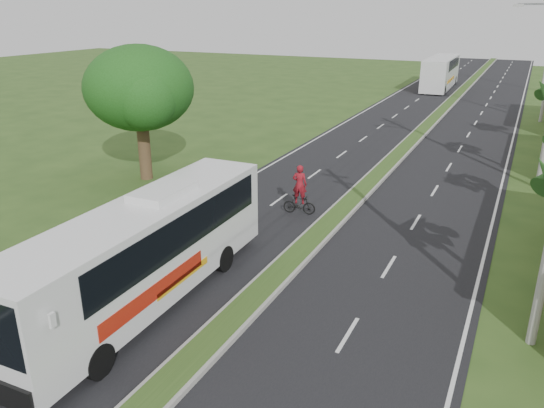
% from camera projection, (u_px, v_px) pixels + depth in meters
% --- Properties ---
extents(ground, '(180.00, 180.00, 0.00)m').
position_uv_depth(ground, '(246.00, 308.00, 17.50)').
color(ground, '#2E4A1B').
rests_on(ground, ground).
extents(road_asphalt, '(14.00, 160.00, 0.02)m').
position_uv_depth(road_asphalt, '(393.00, 161.00, 34.37)').
color(road_asphalt, black).
rests_on(road_asphalt, ground).
extents(median_strip, '(1.20, 160.00, 0.18)m').
position_uv_depth(median_strip, '(393.00, 159.00, 34.34)').
color(median_strip, gray).
rests_on(median_strip, ground).
extents(lane_edge_left, '(0.12, 160.00, 0.01)m').
position_uv_depth(lane_edge_left, '(298.00, 149.00, 37.11)').
color(lane_edge_left, silver).
rests_on(lane_edge_left, ground).
extents(lane_edge_right, '(0.12, 160.00, 0.01)m').
position_uv_depth(lane_edge_right, '(504.00, 174.00, 31.64)').
color(lane_edge_right, silver).
rests_on(lane_edge_right, ground).
extents(shade_tree, '(6.30, 6.00, 7.54)m').
position_uv_depth(shade_tree, '(138.00, 91.00, 29.15)').
color(shade_tree, '#473321').
rests_on(shade_tree, ground).
extents(coach_bus_main, '(2.68, 11.64, 3.75)m').
position_uv_depth(coach_bus_main, '(146.00, 247.00, 17.15)').
color(coach_bus_main, silver).
rests_on(coach_bus_main, ground).
extents(coach_bus_far, '(3.05, 12.83, 3.72)m').
position_uv_depth(coach_bus_far, '(441.00, 71.00, 64.40)').
color(coach_bus_far, white).
rests_on(coach_bus_far, ground).
extents(motorcyclist, '(1.62, 0.68, 2.44)m').
position_uv_depth(motorcyclist, '(299.00, 195.00, 25.19)').
color(motorcyclist, black).
rests_on(motorcyclist, ground).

